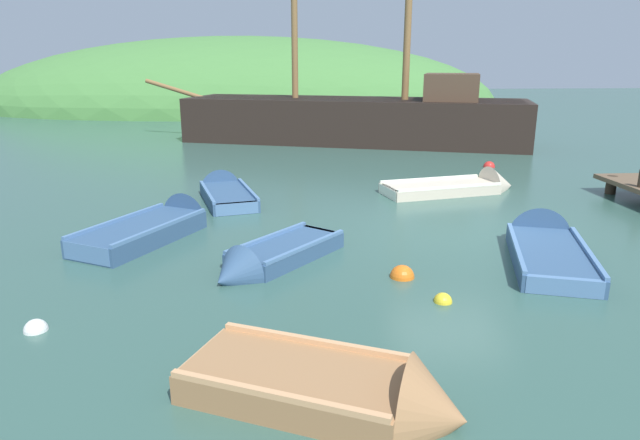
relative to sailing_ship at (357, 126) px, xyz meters
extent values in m
plane|color=#33564C|center=(0.16, -13.68, -0.75)|extent=(120.00, 120.00, 0.00)
cylinder|color=#3A2D21|center=(5.64, -10.51, -0.80)|extent=(0.28, 0.28, 1.10)
ellipsoid|color=#477F3D|center=(-6.10, 21.06, -0.75)|extent=(40.76, 23.20, 10.74)
cube|color=black|center=(-0.14, 0.05, -0.18)|extent=(15.40, 8.25, 2.74)
cube|color=#997A51|center=(-0.14, 0.05, 1.14)|extent=(14.73, 7.77, 0.10)
cylinder|color=olive|center=(-8.39, 2.76, 1.49)|extent=(2.86, 1.11, 0.97)
cube|color=#4C3828|center=(3.84, -1.26, 1.74)|extent=(2.91, 3.19, 1.10)
cube|color=#335175|center=(1.26, -15.84, -0.66)|extent=(2.11, 3.13, 0.41)
cone|color=#335175|center=(1.81, -14.13, -0.66)|extent=(1.39, 1.05, 1.23)
cube|color=#4F75A1|center=(0.83, -17.16, -0.60)|extent=(1.15, 0.47, 0.29)
cube|color=#4F75A1|center=(1.41, -15.36, -0.52)|extent=(1.19, 0.54, 0.05)
cube|color=#4F75A1|center=(1.10, -16.32, -0.52)|extent=(1.19, 0.54, 0.05)
cube|color=#4F75A1|center=(1.84, -16.02, -0.43)|extent=(0.94, 2.71, 0.07)
cube|color=#4F75A1|center=(0.68, -15.65, -0.43)|extent=(0.94, 2.71, 0.07)
cube|color=#335175|center=(-3.51, -15.06, -0.66)|extent=(2.30, 2.44, 0.41)
cone|color=#335175|center=(-4.47, -16.18, -0.66)|extent=(1.13, 1.09, 0.96)
cube|color=#4F75A1|center=(-2.77, -14.21, -0.60)|extent=(0.77, 0.69, 0.29)
cube|color=#4F75A1|center=(-3.78, -15.37, -0.52)|extent=(0.82, 0.75, 0.05)
cube|color=#4F75A1|center=(-3.24, -14.75, -0.52)|extent=(0.82, 0.75, 0.05)
cube|color=#4F75A1|center=(-3.86, -14.76, -0.43)|extent=(1.57, 1.79, 0.07)
cube|color=#4F75A1|center=(-3.15, -15.37, -0.43)|extent=(1.57, 1.79, 0.07)
cube|color=beige|center=(0.88, -10.11, -0.68)|extent=(3.35, 1.90, 0.39)
cone|color=beige|center=(2.79, -9.69, -0.68)|extent=(1.00, 1.32, 1.19)
cube|color=white|center=(-0.61, -10.43, -0.62)|extent=(0.36, 1.13, 0.27)
cube|color=white|center=(1.42, -9.99, -0.54)|extent=(0.42, 1.16, 0.05)
cube|color=white|center=(0.34, -10.22, -0.54)|extent=(0.42, 1.16, 0.05)
cube|color=white|center=(1.00, -10.68, -0.45)|extent=(3.04, 0.74, 0.07)
cube|color=white|center=(0.75, -9.53, -0.45)|extent=(3.04, 0.74, 0.07)
cube|color=#335175|center=(-4.93, -10.67, -0.66)|extent=(1.73, 2.79, 0.42)
cone|color=#335175|center=(-5.32, -9.10, -0.66)|extent=(1.22, 0.89, 1.09)
cube|color=#4F75A1|center=(-4.63, -11.88, -0.60)|extent=(1.04, 0.36, 0.29)
cube|color=#4F75A1|center=(-5.04, -10.24, -0.51)|extent=(1.07, 0.43, 0.05)
cube|color=#4F75A1|center=(-4.82, -11.11, -0.51)|extent=(1.07, 0.43, 0.05)
cube|color=#4F75A1|center=(-4.41, -10.55, -0.42)|extent=(0.68, 2.48, 0.07)
cube|color=#4F75A1|center=(-5.45, -10.80, -0.42)|extent=(0.68, 2.48, 0.07)
cube|color=#9E7047|center=(-3.50, -19.57, -0.64)|extent=(2.74, 2.16, 0.46)
cone|color=#9E7047|center=(-2.11, -20.21, -0.64)|extent=(1.07, 1.35, 1.19)
cube|color=tan|center=(-4.56, -19.08, -0.57)|extent=(0.58, 1.08, 0.32)
cube|color=tan|center=(-3.11, -19.75, -0.47)|extent=(0.65, 1.13, 0.05)
cube|color=tan|center=(-3.89, -19.39, -0.47)|extent=(0.65, 1.13, 0.05)
cube|color=tan|center=(-3.75, -20.11, -0.38)|extent=(2.21, 1.07, 0.07)
cube|color=tan|center=(-3.26, -19.04, -0.38)|extent=(2.21, 1.07, 0.07)
cube|color=#335175|center=(-6.47, -13.84, -0.63)|extent=(2.47, 3.10, 0.49)
cone|color=#335175|center=(-5.61, -12.28, -0.63)|extent=(1.37, 1.19, 1.18)
cube|color=#4F75A1|center=(-7.14, -15.04, -0.55)|extent=(1.03, 0.65, 0.34)
cube|color=#4F75A1|center=(-6.23, -13.40, -0.44)|extent=(1.08, 0.71, 0.05)
cube|color=#4F75A1|center=(-6.72, -14.28, -0.44)|extent=(1.08, 0.71, 0.05)
cube|color=#4F75A1|center=(-5.97, -14.12, -0.35)|extent=(1.42, 2.49, 0.07)
cube|color=#4F75A1|center=(-6.98, -13.56, -0.35)|extent=(1.42, 2.49, 0.07)
sphere|color=orange|center=(-1.55, -16.19, -0.75)|extent=(0.42, 0.42, 0.42)
sphere|color=red|center=(3.75, -6.34, -0.75)|extent=(0.40, 0.40, 0.40)
sphere|color=yellow|center=(-1.15, -17.25, -0.75)|extent=(0.29, 0.29, 0.29)
sphere|color=white|center=(-7.04, -17.72, -0.75)|extent=(0.33, 0.33, 0.33)
camera|label=1|loc=(-3.69, -25.03, 2.86)|focal=31.41mm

